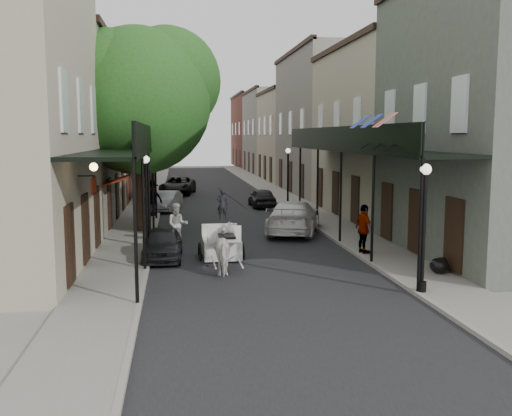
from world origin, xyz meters
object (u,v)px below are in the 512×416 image
object	(u,v)px
tree_near	(147,95)
lamppost_right_near	(424,226)
pedestrian_sidewalk_left	(152,198)
lamppost_left	(147,199)
car_right_far	(262,198)
car_left_mid	(166,201)
tree_far	(156,118)
pedestrian_sidewalk_right	(364,229)
carriage	(220,230)
lamppost_right_far	(288,176)
car_left_far	(178,185)
car_right_near	(294,217)
pedestrian_walking	(177,225)
car_left_near	(163,243)
horse	(227,249)

from	to	relation	value
tree_near	lamppost_right_near	bearing A→B (deg)	-55.73
lamppost_right_near	pedestrian_sidewalk_left	xyz separation A→B (m)	(-8.35, 17.11, -0.94)
lamppost_left	car_right_far	size ratio (longest dim) A/B	1.01
tree_near	lamppost_right_near	xyz separation A→B (m)	(8.30, -12.18, -4.44)
car_left_mid	tree_far	bearing A→B (deg)	109.40
pedestrian_sidewalk_right	car_left_mid	distance (m)	16.45
carriage	car_left_mid	distance (m)	14.04
tree_far	lamppost_right_far	xyz separation A→B (m)	(8.35, -6.18, -3.79)
pedestrian_sidewalk_right	car_left_far	world-z (taller)	pedestrian_sidewalk_right
car_right_near	pedestrian_walking	bearing A→B (deg)	42.61
car_left_mid	car_left_near	bearing A→B (deg)	-76.97
lamppost_right_far	pedestrian_sidewalk_right	world-z (taller)	lamppost_right_far
lamppost_left	lamppost_right_far	distance (m)	14.53
car_left_near	tree_near	bearing A→B (deg)	98.96
car_left_near	car_left_mid	bearing A→B (deg)	92.30
lamppost_right_near	car_right_near	xyz separation A→B (m)	(-1.50, 11.00, -1.27)
car_right_near	pedestrian_sidewalk_right	bearing A→B (deg)	124.30
horse	pedestrian_walking	world-z (taller)	pedestrian_walking
tree_near	tree_far	bearing A→B (deg)	90.19
pedestrian_sidewalk_right	car_right_near	distance (m)	5.75
lamppost_right_near	tree_near	bearing A→B (deg)	124.27
car_right_far	pedestrian_sidewalk_left	bearing A→B (deg)	29.29
tree_near	pedestrian_sidewalk_right	world-z (taller)	tree_near
tree_near	pedestrian_sidewalk_right	xyz separation A→B (m)	(8.40, -6.69, -5.42)
tree_far	horse	bearing A→B (deg)	-82.39
tree_near	car_right_far	xyz separation A→B (m)	(6.80, 8.82, -5.86)
lamppost_right_far	lamppost_left	bearing A→B (deg)	-124.35
lamppost_left	car_right_far	xyz separation A→B (m)	(6.70, 13.00, -1.43)
car_right_far	car_left_near	bearing A→B (deg)	67.76
carriage	lamppost_right_near	bearing A→B (deg)	-49.50
pedestrian_sidewalk_right	pedestrian_walking	bearing A→B (deg)	55.02
pedestrian_sidewalk_left	car_left_far	distance (m)	12.82
car_right_far	carriage	bearing A→B (deg)	75.13
tree_near	car_left_far	distance (m)	18.64
pedestrian_walking	pedestrian_sidewalk_left	size ratio (longest dim) A/B	0.93
tree_far	lamppost_right_near	bearing A→B (deg)	-72.32
lamppost_right_far	pedestrian_sidewalk_left	xyz separation A→B (m)	(-8.35, -2.89, -0.94)
horse	carriage	bearing A→B (deg)	-90.00
horse	car_left_far	xyz separation A→B (m)	(-1.54, 26.21, -0.10)
tree_near	horse	distance (m)	10.68
lamppost_right_far	pedestrian_walking	size ratio (longest dim) A/B	2.04
car_right_far	tree_far	bearing A→B (deg)	-37.41
tree_near	carriage	bearing A→B (deg)	-63.97
carriage	lamppost_left	bearing A→B (deg)	146.52
pedestrian_walking	car_right_far	xyz separation A→B (m)	(5.48, 12.50, -0.29)
car_left_near	car_left_mid	distance (m)	14.01
pedestrian_sidewalk_right	car_right_far	xyz separation A→B (m)	(-1.60, 15.52, -0.44)
lamppost_left	horse	xyz separation A→B (m)	(2.87, -4.37, -1.24)
horse	pedestrian_sidewalk_right	size ratio (longest dim) A/B	1.01
lamppost_right_far	carriage	bearing A→B (deg)	-111.16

